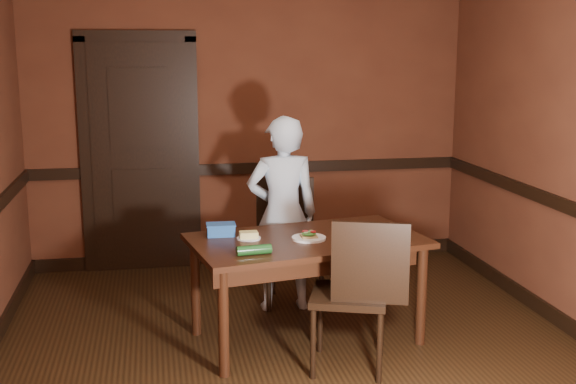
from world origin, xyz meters
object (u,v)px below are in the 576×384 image
object	(u,v)px
chair_far	(296,243)
cheese_saucer	(249,236)
sandwich_plate	(309,237)
chair_near	(349,292)
dining_table	(307,289)
sauce_jar	(349,233)
food_tub	(221,230)
person	(283,214)

from	to	relation	value
chair_far	cheese_saucer	size ratio (longest dim) A/B	6.05
sandwich_plate	chair_near	bearing A→B (deg)	-70.47
cheese_saucer	dining_table	bearing A→B (deg)	-7.01
dining_table	sauce_jar	xyz separation A→B (m)	(0.27, -0.08, 0.41)
sauce_jar	food_tub	world-z (taller)	food_tub
sauce_jar	dining_table	bearing A→B (deg)	163.03
cheese_saucer	food_tub	xyz separation A→B (m)	(-0.18, 0.13, 0.02)
sandwich_plate	sauce_jar	bearing A→B (deg)	-10.24
chair_far	sauce_jar	bearing A→B (deg)	-61.44
sandwich_plate	food_tub	distance (m)	0.61
person	sauce_jar	bearing A→B (deg)	114.60
person	food_tub	world-z (taller)	person
dining_table	sandwich_plate	xyz separation A→B (m)	(0.01, -0.04, 0.38)
sandwich_plate	cheese_saucer	size ratio (longest dim) A/B	1.42
person	food_tub	distance (m)	0.70
dining_table	food_tub	xyz separation A→B (m)	(-0.57, 0.17, 0.41)
chair_near	sauce_jar	bearing A→B (deg)	-85.32
chair_near	food_tub	size ratio (longest dim) A/B	4.87
dining_table	food_tub	world-z (taller)	food_tub
sandwich_plate	cheese_saucer	bearing A→B (deg)	168.20
chair_far	food_tub	xyz separation A→B (m)	(-0.64, -0.54, 0.28)
dining_table	cheese_saucer	distance (m)	0.55
dining_table	person	xyz separation A→B (m)	(-0.05, 0.64, 0.39)
food_tub	chair_far	bearing A→B (deg)	42.45
person	chair_near	bearing A→B (deg)	101.32
dining_table	chair_far	xyz separation A→B (m)	(0.07, 0.72, 0.13)
person	cheese_saucer	world-z (taller)	person
chair_near	cheese_saucer	xyz separation A→B (m)	(-0.56, 0.54, 0.25)
dining_table	sauce_jar	world-z (taller)	sauce_jar
cheese_saucer	chair_near	bearing A→B (deg)	-43.75
chair_far	chair_near	distance (m)	1.21
chair_far	cheese_saucer	xyz separation A→B (m)	(-0.46, -0.67, 0.26)
chair_near	chair_far	bearing A→B (deg)	-66.05
dining_table	sandwich_plate	world-z (taller)	sandwich_plate
sauce_jar	food_tub	xyz separation A→B (m)	(-0.84, 0.26, 0.00)
sandwich_plate	sauce_jar	world-z (taller)	sauce_jar
chair_near	sauce_jar	xyz separation A→B (m)	(0.11, 0.41, 0.27)
chair_near	sandwich_plate	distance (m)	0.54
dining_table	sauce_jar	size ratio (longest dim) A/B	19.47
food_tub	sauce_jar	bearing A→B (deg)	-14.87
chair_far	chair_near	bearing A→B (deg)	-71.06
food_tub	chair_near	bearing A→B (deg)	-39.87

